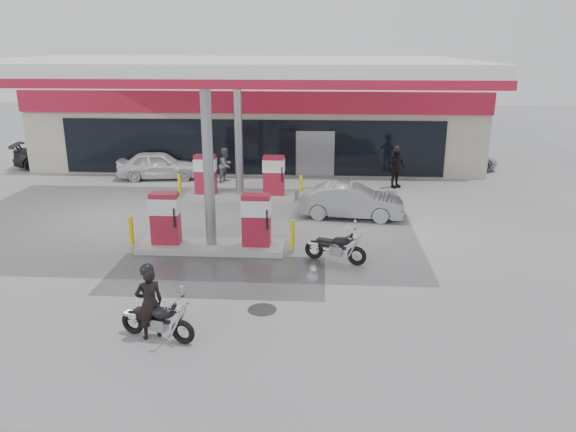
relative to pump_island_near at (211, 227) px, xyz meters
name	(u,v)px	position (x,y,z in m)	size (l,w,h in m)	color
ground	(198,275)	(0.00, -2.00, -0.71)	(90.00, 90.00, 0.00)	gray
wet_patch	(216,275)	(0.50, -2.00, -0.71)	(6.00, 3.00, 0.00)	#4C4C4F
drain_cover	(262,310)	(2.00, -4.00, -0.71)	(0.70, 0.70, 0.01)	#38383A
store_building	(261,123)	(0.01, 13.94, 1.30)	(22.00, 8.22, 4.00)	beige
canopy	(223,69)	(0.00, 3.00, 4.56)	(16.00, 10.02, 5.51)	silver
pump_island_near	(211,227)	(0.00, 0.00, 0.00)	(5.14, 1.30, 1.78)	#9E9E99
pump_island_far	(240,181)	(0.00, 6.00, 0.00)	(5.14, 1.30, 1.78)	#9E9E99
main_motorcycle	(158,321)	(-0.06, -5.50, -0.30)	(1.76, 0.86, 0.93)	black
biker_main	(149,303)	(-0.25, -5.45, 0.10)	(0.59, 0.39, 1.62)	black
parked_motorcycle	(336,248)	(3.81, -0.81, -0.28)	(1.81, 0.96, 0.97)	black
sedan_white	(159,165)	(-4.28, 9.20, -0.06)	(1.54, 3.82, 1.30)	silver
attendant	(226,165)	(-1.06, 8.80, 0.07)	(0.76, 0.59, 1.56)	slate
hatchback_silver	(351,201)	(4.43, 3.60, -0.09)	(1.31, 3.76, 1.24)	gray
parked_car_left	(61,155)	(-10.00, 11.39, -0.06)	(1.83, 4.49, 1.30)	black
parked_car_right	(456,159)	(10.00, 12.00, -0.14)	(1.89, 4.10, 1.14)	#B1B4BA
biker_walking	(396,168)	(6.56, 8.20, 0.16)	(1.02, 0.43, 1.75)	black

